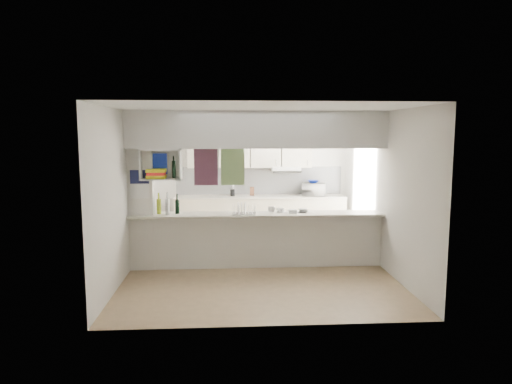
{
  "coord_description": "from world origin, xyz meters",
  "views": [
    {
      "loc": [
        -0.48,
        -7.48,
        2.24
      ],
      "look_at": [
        0.01,
        0.5,
        1.21
      ],
      "focal_mm": 32.0,
      "sensor_mm": 36.0,
      "label": 1
    }
  ],
  "objects": [
    {
      "name": "wall_left",
      "position": [
        -2.1,
        0.0,
        1.3
      ],
      "size": [
        0.0,
        4.8,
        4.8
      ],
      "primitive_type": "plane",
      "rotation": [
        1.57,
        0.0,
        1.57
      ],
      "color": "silver",
      "rests_on": "floor"
    },
    {
      "name": "kitchen_run",
      "position": [
        0.16,
        2.14,
        0.83
      ],
      "size": [
        3.6,
        0.63,
        2.24
      ],
      "color": "beige",
      "rests_on": "floor"
    },
    {
      "name": "dish_rack",
      "position": [
        -0.22,
        -0.05,
        1.0
      ],
      "size": [
        0.41,
        0.32,
        0.21
      ],
      "rotation": [
        0.0,
        0.0,
        -0.1
      ],
      "color": "silver",
      "rests_on": "breakfast_bar"
    },
    {
      "name": "wall_back",
      "position": [
        0.0,
        2.4,
        1.3
      ],
      "size": [
        4.2,
        0.0,
        4.2
      ],
      "primitive_type": "plane",
      "rotation": [
        1.57,
        0.0,
        0.0
      ],
      "color": "silver",
      "rests_on": "floor"
    },
    {
      "name": "cup",
      "position": [
        0.24,
        -0.02,
        0.98
      ],
      "size": [
        0.12,
        0.12,
        0.1
      ],
      "primitive_type": "imported",
      "rotation": [
        0.0,
        0.0,
        0.0
      ],
      "color": "white",
      "rests_on": "dish_rack"
    },
    {
      "name": "microwave",
      "position": [
        1.35,
        2.07,
        1.06
      ],
      "size": [
        0.56,
        0.45,
        0.27
      ],
      "primitive_type": "imported",
      "rotation": [
        0.0,
        0.0,
        2.89
      ],
      "color": "white",
      "rests_on": "bench_top"
    },
    {
      "name": "plastic_tubs",
      "position": [
        0.57,
        0.04,
        0.95
      ],
      "size": [
        0.52,
        0.22,
        0.07
      ],
      "color": "silver",
      "rests_on": "breakfast_bar"
    },
    {
      "name": "wine_bottles",
      "position": [
        -1.55,
        0.01,
        1.05
      ],
      "size": [
        0.52,
        0.15,
        0.37
      ],
      "color": "black",
      "rests_on": "breakfast_bar"
    },
    {
      "name": "bowl",
      "position": [
        1.34,
        2.11,
        1.22
      ],
      "size": [
        0.23,
        0.23,
        0.06
      ],
      "primitive_type": "imported",
      "color": "#0D2297",
      "rests_on": "microwave"
    },
    {
      "name": "utensil_jar",
      "position": [
        -0.39,
        2.15,
        0.99
      ],
      "size": [
        0.1,
        0.1,
        0.14
      ],
      "primitive_type": "cylinder",
      "color": "black",
      "rests_on": "bench_top"
    },
    {
      "name": "cubby_shelf",
      "position": [
        -1.57,
        -0.06,
        1.71
      ],
      "size": [
        0.65,
        0.35,
        0.5
      ],
      "color": "white",
      "rests_on": "bulkhead"
    },
    {
      "name": "floor",
      "position": [
        0.0,
        0.0,
        0.0
      ],
      "size": [
        4.8,
        4.8,
        0.0
      ],
      "primitive_type": "plane",
      "color": "#967A57",
      "rests_on": "ground"
    },
    {
      "name": "knife_block",
      "position": [
        0.03,
        2.18,
        1.01
      ],
      "size": [
        0.09,
        0.08,
        0.18
      ],
      "primitive_type": "cube",
      "rotation": [
        0.0,
        0.0,
        -0.05
      ],
      "color": "#532F1C",
      "rests_on": "bench_top"
    },
    {
      "name": "wall_right",
      "position": [
        2.1,
        0.0,
        1.3
      ],
      "size": [
        0.0,
        4.8,
        4.8
      ],
      "primitive_type": "plane",
      "rotation": [
        1.57,
        0.0,
        -1.57
      ],
      "color": "silver",
      "rests_on": "floor"
    },
    {
      "name": "ceiling",
      "position": [
        0.0,
        0.0,
        2.6
      ],
      "size": [
        4.8,
        4.8,
        0.0
      ],
      "primitive_type": "plane",
      "color": "white",
      "rests_on": "wall_back"
    },
    {
      "name": "servery_partition",
      "position": [
        -0.17,
        0.0,
        1.66
      ],
      "size": [
        4.2,
        0.5,
        2.6
      ],
      "color": "silver",
      "rests_on": "floor"
    }
  ]
}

